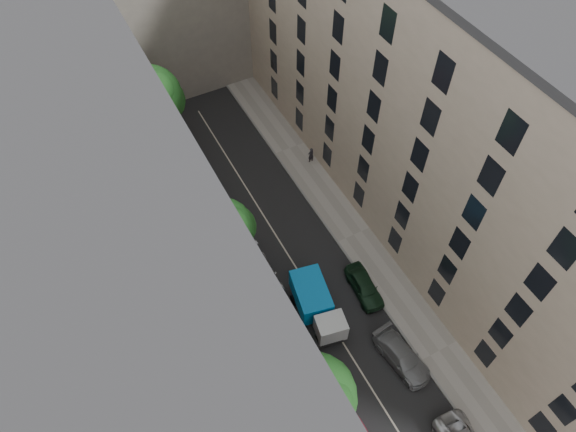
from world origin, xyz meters
TOP-DOWN VIEW (x-y plane):
  - ground at (0.00, 0.00)m, footprint 120.00×120.00m
  - road_surface at (0.00, 0.00)m, footprint 8.00×44.00m
  - sidewalk_left at (-5.50, 0.00)m, footprint 3.00×44.00m
  - sidewalk_right at (5.50, 0.00)m, footprint 3.00×44.00m
  - building_left at (-11.00, 0.00)m, footprint 8.00×44.00m
  - building_right at (11.00, 0.00)m, footprint 8.00×44.00m
  - tarp_truck at (-0.60, -4.59)m, footprint 3.04×5.69m
  - car_left_1 at (-2.80, -12.79)m, footprint 1.97×4.58m
  - car_left_2 at (-3.52, -7.80)m, footprint 2.38×4.88m
  - car_left_3 at (-2.80, -0.20)m, footprint 2.08×5.06m
  - car_left_4 at (-2.80, 3.40)m, footprint 1.98×4.07m
  - car_left_5 at (-3.42, 9.00)m, footprint 1.47×3.98m
  - car_right_1 at (2.80, -10.30)m, footprint 2.37×4.74m
  - car_right_2 at (3.47, -4.60)m, footprint 1.98×4.16m
  - tree_near at (-4.53, -11.11)m, footprint 5.26×4.98m
  - tree_mid at (-4.50, 1.31)m, footprint 4.61×4.22m
  - tree_far at (-4.61, 15.96)m, footprint 5.45×5.20m
  - lamp_post at (-5.00, -8.60)m, footprint 0.36×0.36m
  - pedestrian at (6.40, 8.67)m, footprint 0.61×0.43m

SIDE VIEW (x-z plane):
  - ground at x=0.00m, z-range 0.00..0.00m
  - road_surface at x=0.00m, z-range 0.00..0.02m
  - sidewalk_left at x=-5.50m, z-range 0.00..0.15m
  - sidewalk_right at x=5.50m, z-range 0.00..0.15m
  - car_left_5 at x=-3.42m, z-range 0.00..1.30m
  - car_right_1 at x=2.80m, z-range 0.00..1.32m
  - car_left_2 at x=-3.52m, z-range 0.00..1.33m
  - car_left_4 at x=-2.80m, z-range 0.00..1.34m
  - car_right_2 at x=3.47m, z-range 0.00..1.37m
  - car_left_1 at x=-2.80m, z-range 0.00..1.47m
  - car_left_3 at x=-2.80m, z-range 0.00..1.47m
  - pedestrian at x=6.40m, z-range 0.15..1.72m
  - tarp_truck at x=-0.60m, z-range 0.13..2.60m
  - lamp_post at x=-5.00m, z-range 0.90..7.36m
  - tree_near at x=-4.53m, z-range 1.14..8.36m
  - tree_mid at x=-4.50m, z-range 1.60..9.53m
  - tree_far at x=-4.61m, z-range 1.64..10.54m
  - building_left at x=-11.00m, z-range 0.00..20.00m
  - building_right at x=11.00m, z-range 0.00..20.00m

